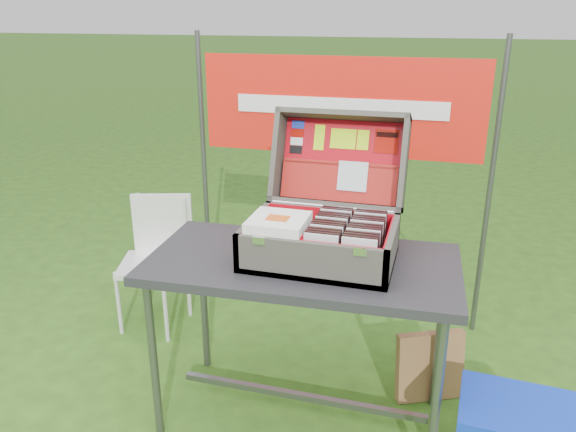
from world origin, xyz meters
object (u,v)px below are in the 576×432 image
(table, at_px, (302,343))
(chair, at_px, (152,266))
(suitcase, at_px, (325,194))
(cardboard_box, at_px, (430,366))

(table, height_order, chair, table)
(chair, bearing_deg, suitcase, -40.44)
(table, bearing_deg, cardboard_box, 27.15)
(cardboard_box, bearing_deg, chair, 146.05)
(table, relative_size, chair, 1.67)
(table, xyz_separation_m, cardboard_box, (0.57, 0.32, -0.23))
(table, distance_m, chair, 1.20)
(chair, xyz_separation_m, cardboard_box, (1.63, -0.25, -0.22))
(suitcase, bearing_deg, cardboard_box, 26.47)
(table, xyz_separation_m, suitcase, (0.07, 0.08, 0.68))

